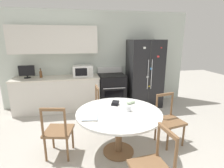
{
  "coord_description": "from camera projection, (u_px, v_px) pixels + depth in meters",
  "views": [
    {
      "loc": [
        -0.58,
        -2.3,
        1.87
      ],
      "look_at": [
        0.11,
        1.15,
        0.95
      ],
      "focal_mm": 28.0,
      "sensor_mm": 36.0,
      "label": 1
    }
  ],
  "objects": [
    {
      "name": "dining_chair_far",
      "position": [
        105.0,
        107.0,
        3.77
      ],
      "size": [
        0.43,
        0.43,
        0.9
      ],
      "rotation": [
        0.0,
        0.0,
        4.75
      ],
      "color": "brown",
      "rests_on": "ground_plane"
    },
    {
      "name": "kitchen_counter",
      "position": [
        58.0,
        94.0,
        4.62
      ],
      "size": [
        2.18,
        0.64,
        0.9
      ],
      "color": "silver",
      "rests_on": "ground_plane"
    },
    {
      "name": "candle_glass",
      "position": [
        128.0,
        109.0,
        2.82
      ],
      "size": [
        0.09,
        0.09,
        0.08
      ],
      "color": "silver",
      "rests_on": "dining_table"
    },
    {
      "name": "dining_chair_right",
      "position": [
        169.0,
        120.0,
        3.15
      ],
      "size": [
        0.49,
        0.49,
        0.9
      ],
      "rotation": [
        0.0,
        0.0,
        3.32
      ],
      "color": "brown",
      "rests_on": "ground_plane"
    },
    {
      "name": "ground_plane",
      "position": [
        119.0,
        160.0,
        2.77
      ],
      "size": [
        14.0,
        14.0,
        0.0
      ],
      "primitive_type": "plane",
      "color": "#B2ADA3"
    },
    {
      "name": "microwave",
      "position": [
        83.0,
        71.0,
        4.64
      ],
      "size": [
        0.52,
        0.39,
        0.28
      ],
      "color": "white",
      "rests_on": "kitchen_counter"
    },
    {
      "name": "dining_chair_left",
      "position": [
        58.0,
        132.0,
        2.78
      ],
      "size": [
        0.5,
        0.5,
        0.9
      ],
      "rotation": [
        0.0,
        0.0,
        6.07
      ],
      "color": "brown",
      "rests_on": "ground_plane"
    },
    {
      "name": "mail_stack",
      "position": [
        90.0,
        116.0,
        2.6
      ],
      "size": [
        0.29,
        0.35,
        0.02
      ],
      "color": "white",
      "rests_on": "dining_table"
    },
    {
      "name": "counter_bottle",
      "position": [
        41.0,
        74.0,
        4.45
      ],
      "size": [
        0.07,
        0.07,
        0.24
      ],
      "color": "brown",
      "rests_on": "kitchen_counter"
    },
    {
      "name": "folded_napkin",
      "position": [
        131.0,
        103.0,
        3.11
      ],
      "size": [
        0.17,
        0.11,
        0.05
      ],
      "color": "beige",
      "rests_on": "dining_table"
    },
    {
      "name": "countertop_tv",
      "position": [
        27.0,
        71.0,
        4.38
      ],
      "size": [
        0.38,
        0.16,
        0.32
      ],
      "color": "black",
      "rests_on": "kitchen_counter"
    },
    {
      "name": "oven_range",
      "position": [
        112.0,
        90.0,
        4.86
      ],
      "size": [
        0.7,
        0.68,
        1.08
      ],
      "color": "black",
      "rests_on": "ground_plane"
    },
    {
      "name": "back_wall",
      "position": [
        87.0,
        54.0,
        4.8
      ],
      "size": [
        5.2,
        0.44,
        2.6
      ],
      "color": "silver",
      "rests_on": "ground_plane"
    },
    {
      "name": "dining_chair_near",
      "position": [
        152.0,
        168.0,
        1.99
      ],
      "size": [
        0.46,
        0.46,
        0.9
      ],
      "rotation": [
        0.0,
        0.0,
        1.67
      ],
      "color": "brown",
      "rests_on": "ground_plane"
    },
    {
      "name": "refrigerator",
      "position": [
        144.0,
        73.0,
        4.88
      ],
      "size": [
        0.89,
        0.74,
        1.84
      ],
      "color": "black",
      "rests_on": "ground_plane"
    },
    {
      "name": "wallet",
      "position": [
        115.0,
        103.0,
        3.07
      ],
      "size": [
        0.16,
        0.17,
        0.07
      ],
      "color": "black",
      "rests_on": "dining_table"
    },
    {
      "name": "dining_table",
      "position": [
        119.0,
        118.0,
        2.82
      ],
      "size": [
        1.37,
        1.37,
        0.73
      ],
      "color": "white",
      "rests_on": "ground_plane"
    }
  ]
}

